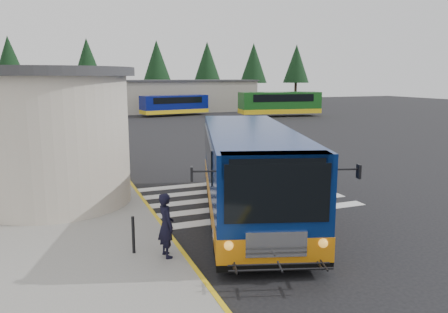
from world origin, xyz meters
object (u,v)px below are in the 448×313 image
object	(u,v)px
far_bus_a	(174,104)
far_bus_b	(280,103)
transit_bus	(250,175)
pedestrian_a	(166,225)
pedestrian_b	(102,185)
bollard	(133,235)

from	to	relation	value
far_bus_a	far_bus_b	size ratio (longest dim) A/B	0.86
transit_bus	pedestrian_a	distance (m)	4.38
pedestrian_a	far_bus_a	xyz separation A→B (m)	(11.13, 40.84, 0.39)
pedestrian_b	bollard	world-z (taller)	pedestrian_b
transit_bus	pedestrian_b	xyz separation A→B (m)	(-4.58, 1.97, -0.39)
transit_bus	far_bus_b	world-z (taller)	transit_bus
transit_bus	far_bus_b	size ratio (longest dim) A/B	1.10
pedestrian_a	pedestrian_b	distance (m)	4.70
far_bus_b	bollard	bearing A→B (deg)	153.69
bollard	far_bus_b	size ratio (longest dim) A/B	0.10
transit_bus	pedestrian_a	bearing A→B (deg)	-125.77
far_bus_a	pedestrian_a	bearing A→B (deg)	154.62
transit_bus	pedestrian_b	world-z (taller)	transit_bus
transit_bus	far_bus_a	distance (m)	39.00
pedestrian_b	far_bus_b	bearing A→B (deg)	137.61
bollard	far_bus_a	world-z (taller)	far_bus_a
transit_bus	pedestrian_a	xyz separation A→B (m)	(-3.49, -2.60, -0.44)
transit_bus	bollard	bearing A→B (deg)	-136.29
pedestrian_b	bollard	bearing A→B (deg)	-0.10
pedestrian_a	far_bus_b	xyz separation A→B (m)	(22.44, 35.44, 0.62)
far_bus_a	pedestrian_b	bearing A→B (deg)	151.24
transit_bus	pedestrian_b	size ratio (longest dim) A/B	6.15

